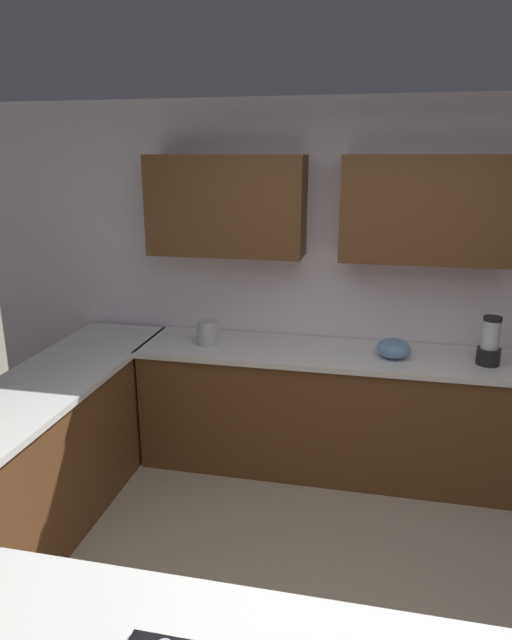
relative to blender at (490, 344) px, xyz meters
name	(u,v)px	position (x,y,z in m)	size (l,w,h in m)	color
wall_back	(352,267)	(0.92, -0.36, 0.40)	(6.00, 0.44, 2.60)	silver
lower_cabinets_back	(338,414)	(0.95, -0.04, -0.61)	(2.80, 0.60, 0.86)	brown
countertop_back	(341,355)	(0.95, -0.04, -0.16)	(2.84, 0.64, 0.04)	silver
lower_cabinets_side	(27,474)	(2.67, 1.13, -0.61)	(0.60, 2.90, 0.86)	brown
countertop_side	(17,403)	(2.67, 1.13, -0.16)	(0.64, 2.94, 0.04)	silver
blender	(490,344)	(0.00, 0.00, 0.00)	(0.15, 0.15, 0.32)	black
mixing_bowl	(394,348)	(0.60, 0.00, -0.07)	(0.23, 0.23, 0.13)	#668CB2
kettle	(208,333)	(1.90, 0.00, -0.05)	(0.15, 0.15, 0.18)	#B7BABF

